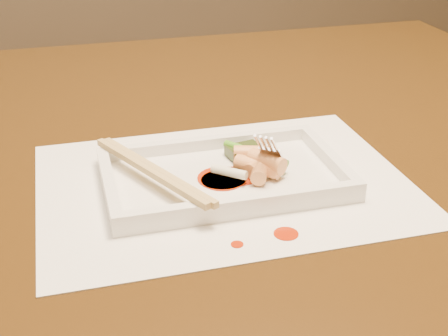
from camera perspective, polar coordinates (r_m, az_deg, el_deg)
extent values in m
cube|color=black|center=(0.81, -9.64, 1.40)|extent=(1.40, 0.90, 0.04)
cylinder|color=black|center=(1.48, 14.27, -3.00)|extent=(0.07, 0.07, 0.71)
cube|color=white|center=(0.69, 0.00, -1.40)|extent=(0.40, 0.30, 0.00)
cylinder|color=#AF2405|center=(0.60, 5.70, -6.00)|extent=(0.02, 0.02, 0.00)
cylinder|color=#AF2405|center=(0.58, 1.21, -6.99)|extent=(0.01, 0.01, 0.00)
cube|color=white|center=(0.68, 0.00, -1.05)|extent=(0.26, 0.16, 0.01)
cube|color=white|center=(0.74, -1.50, 2.30)|extent=(0.26, 0.01, 0.01)
cube|color=white|center=(0.62, 1.81, -3.27)|extent=(0.26, 0.01, 0.01)
cube|color=white|center=(0.66, -10.45, -1.52)|extent=(0.01, 0.14, 0.01)
cube|color=white|center=(0.72, 9.61, 0.97)|extent=(0.01, 0.14, 0.01)
cube|color=black|center=(0.72, 1.85, 1.55)|extent=(0.04, 0.03, 0.01)
cylinder|color=#EAEACC|center=(0.66, 0.48, -0.36)|extent=(0.04, 0.03, 0.01)
cylinder|color=#3D8E17|center=(0.70, 2.88, 1.34)|extent=(0.06, 0.07, 0.01)
cube|color=tan|center=(0.66, -6.90, -0.27)|extent=(0.09, 0.18, 0.01)
cube|color=tan|center=(0.66, -6.22, -0.19)|extent=(0.09, 0.18, 0.01)
cylinder|color=#AF2405|center=(0.67, -0.13, -1.13)|extent=(0.05, 0.05, 0.00)
cylinder|color=#AF2405|center=(0.68, -0.17, -0.93)|extent=(0.05, 0.05, 0.00)
cylinder|color=#AF2405|center=(0.68, 1.35, -0.72)|extent=(0.05, 0.05, 0.00)
cylinder|color=#F8BE73|center=(0.68, 3.11, 0.12)|extent=(0.05, 0.05, 0.02)
cylinder|color=#F8BE73|center=(0.71, 2.63, 1.36)|extent=(0.05, 0.03, 0.02)
cylinder|color=#F8BE73|center=(0.68, 3.92, 0.59)|extent=(0.04, 0.05, 0.02)
cylinder|color=#F8BE73|center=(0.69, 3.56, 0.38)|extent=(0.05, 0.04, 0.02)
cylinder|color=#F8BE73|center=(0.67, 3.31, -0.09)|extent=(0.03, 0.05, 0.02)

